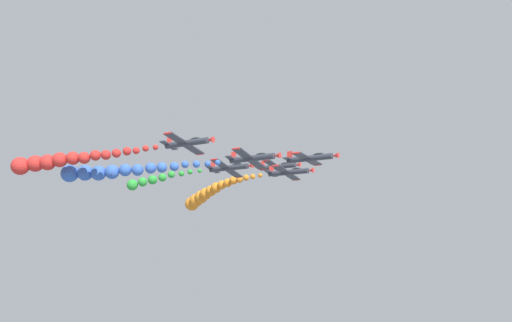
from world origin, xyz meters
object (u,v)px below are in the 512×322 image
Objects in this scene: airplane_left_outer at (229,168)px; airplane_lead at (310,158)px; airplane_right_inner at (253,158)px; airplane_trailing at (187,143)px; airplane_right_outer at (278,166)px; airplane_left_inner at (289,172)px.

airplane_lead is at bearing 90.46° from airplane_left_outer.
airplane_trailing is at bearing -44.48° from airplane_right_inner.
airplane_left_outer is 16.82m from airplane_right_outer.
airplane_left_outer reaches higher than airplane_right_inner.
airplane_left_inner is at bearing 40.62° from airplane_right_outer.
airplane_lead is 1.00× the size of airplane_right_inner.
airplane_trailing is (16.22, 2.23, 1.85)m from airplane_left_outer.
airplane_left_outer is (0.14, -17.81, -0.28)m from airplane_lead.
airplane_right_inner is at bearing 4.64° from airplane_left_inner.
airplane_lead is 1.00× the size of airplane_left_outer.
airplane_left_inner is at bearing -175.36° from airplane_right_inner.
airplane_right_outer is at bearing -136.30° from airplane_lead.
airplane_lead is 12.13m from airplane_left_inner.
airplane_right_outer is at bearing -161.44° from airplane_right_inner.
airplane_right_inner is 11.83m from airplane_trailing.
airplane_right_inner reaches higher than airplane_left_inner.
airplane_lead is 1.00× the size of airplane_right_outer.
airplane_right_outer is at bearing -139.38° from airplane_left_inner.
airplane_right_outer is 32.72m from airplane_trailing.
airplane_right_inner is 1.00× the size of airplane_trailing.
airplane_left_outer is at bearing -89.54° from airplane_lead.
airplane_left_outer is 1.00× the size of airplane_trailing.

